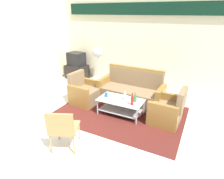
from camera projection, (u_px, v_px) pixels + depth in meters
ground_plane at (101, 129)px, 4.14m from camera, size 14.00×14.00×0.00m
wall_back at (147, 42)px, 6.09m from camera, size 6.52×0.19×2.80m
rug at (120, 113)px, 4.80m from camera, size 3.10×2.17×0.01m
couch at (131, 92)px, 5.24m from camera, size 1.82×0.80×0.96m
armchair_left at (85, 93)px, 5.26m from camera, size 0.73×0.79×0.85m
armchair_right at (167, 111)px, 4.30m from camera, size 0.73×0.79×0.85m
coffee_table at (121, 105)px, 4.63m from camera, size 1.10×0.60×0.40m
bottle_green at (135, 98)px, 4.43m from camera, size 0.07×0.07×0.25m
bottle_red at (132, 100)px, 4.28m from camera, size 0.07×0.07×0.30m
bottle_clear at (125, 96)px, 4.54m from camera, size 0.07×0.07×0.23m
cup at (106, 95)px, 4.72m from camera, size 0.08×0.08×0.10m
tv_stand at (77, 72)px, 7.20m from camera, size 0.80×0.50×0.52m
television at (76, 59)px, 7.01m from camera, size 0.65×0.52×0.48m
pedestal_fan at (98, 54)px, 6.57m from camera, size 0.36×0.36×1.27m
wicker_chair at (63, 127)px, 3.34m from camera, size 0.63×0.63×0.84m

